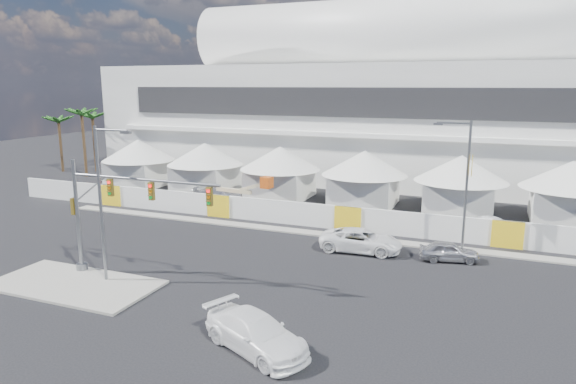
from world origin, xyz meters
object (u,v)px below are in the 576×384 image
at_px(streetlight_curb, 464,177).
at_px(boom_lift, 230,201).
at_px(lot_car_c, 218,195).
at_px(sedan_silver, 449,251).
at_px(pickup_near, 256,333).
at_px(pickup_curb, 361,240).
at_px(traffic_mast, 106,212).
at_px(lot_car_a, 494,226).
at_px(streetlight_median, 103,194).

xyz_separation_m(streetlight_curb, boom_lift, (-20.94, 4.32, -4.43)).
height_order(lot_car_c, streetlight_curb, streetlight_curb).
height_order(sedan_silver, streetlight_curb, streetlight_curb).
distance_m(pickup_near, streetlight_curb, 20.28).
relative_size(pickup_curb, traffic_mast, 0.55).
distance_m(pickup_near, lot_car_c, 30.32).
bearing_deg(traffic_mast, sedan_silver, 29.45).
relative_size(sedan_silver, boom_lift, 0.54).
bearing_deg(traffic_mast, streetlight_curb, 34.34).
xyz_separation_m(lot_car_c, boom_lift, (2.96, -2.93, 0.25)).
bearing_deg(pickup_near, boom_lift, 55.67).
xyz_separation_m(pickup_curb, lot_car_a, (8.82, 8.43, -0.18)).
xyz_separation_m(lot_car_c, streetlight_curb, (23.89, -7.25, 4.68)).
bearing_deg(pickup_near, pickup_curb, 21.31).
bearing_deg(streetlight_curb, lot_car_a, 67.76).
bearing_deg(lot_car_a, pickup_near, 166.61).
xyz_separation_m(pickup_curb, streetlight_median, (-12.68, -11.41, 4.67)).
bearing_deg(streetlight_median, pickup_curb, 41.98).
distance_m(sedan_silver, traffic_mast, 22.38).
height_order(pickup_curb, lot_car_a, pickup_curb).
height_order(sedan_silver, lot_car_a, sedan_silver).
bearing_deg(streetlight_median, sedan_silver, 31.88).
bearing_deg(lot_car_c, pickup_curb, -139.65).
bearing_deg(pickup_near, streetlight_curb, 2.58).
xyz_separation_m(traffic_mast, boom_lift, (-1.18, 17.82, -3.18)).
bearing_deg(sedan_silver, streetlight_median, 108.71).
bearing_deg(streetlight_median, streetlight_curb, 36.59).
xyz_separation_m(pickup_near, lot_car_a, (9.80, 23.85, -0.19)).
bearing_deg(sedan_silver, lot_car_c, 53.94).
bearing_deg(sedan_silver, pickup_curb, 78.98).
bearing_deg(pickup_curb, lot_car_a, -49.82).
relative_size(sedan_silver, pickup_near, 0.69).
distance_m(pickup_near, streetlight_median, 13.22).
height_order(lot_car_a, streetlight_median, streetlight_median).
bearing_deg(streetlight_median, lot_car_c, 102.27).
bearing_deg(boom_lift, streetlight_curb, -4.06).
relative_size(sedan_silver, lot_car_c, 0.79).
height_order(pickup_curb, streetlight_curb, streetlight_curb).
xyz_separation_m(lot_car_a, lot_car_c, (-26.17, 1.67, 0.10)).
height_order(streetlight_median, boom_lift, streetlight_median).
bearing_deg(boom_lift, pickup_curb, -18.88).
height_order(sedan_silver, boom_lift, boom_lift).
xyz_separation_m(pickup_curb, traffic_mast, (-13.22, -10.64, 3.35)).
height_order(pickup_curb, pickup_near, pickup_near).
height_order(lot_car_c, traffic_mast, traffic_mast).
height_order(pickup_curb, lot_car_c, pickup_curb).
relative_size(lot_car_a, streetlight_curb, 0.41).
bearing_deg(traffic_mast, boom_lift, 93.78).
bearing_deg(traffic_mast, streetlight_median, -54.47).
bearing_deg(streetlight_curb, traffic_mast, -145.66).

